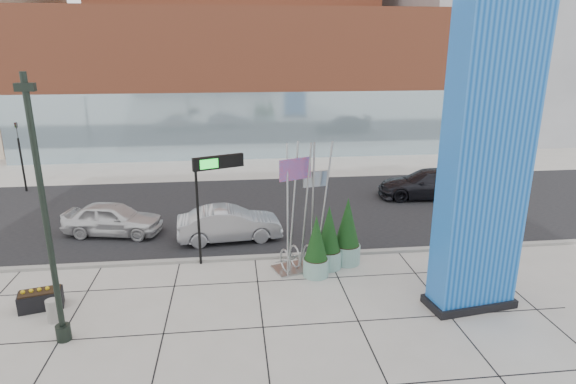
{
  "coord_description": "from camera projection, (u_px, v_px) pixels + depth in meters",
  "views": [
    {
      "loc": [
        0.27,
        -13.91,
        8.3
      ],
      "look_at": [
        2.12,
        2.0,
        3.41
      ],
      "focal_mm": 30.0,
      "sensor_mm": 36.0,
      "label": 1
    }
  ],
  "objects": [
    {
      "name": "box_planter_north",
      "position": [
        41.0,
        299.0,
        15.78
      ],
      "size": [
        1.47,
        0.99,
        0.74
      ],
      "rotation": [
        0.0,
        0.0,
        0.26
      ],
      "color": "black",
      "rests_on": "ground"
    },
    {
      "name": "building_grey_parking",
      "position": [
        498.0,
        38.0,
        46.25
      ],
      "size": [
        20.0,
        18.0,
        18.0
      ],
      "primitive_type": "cube",
      "color": "slate",
      "rests_on": "ground"
    },
    {
      "name": "round_planter_west",
      "position": [
        329.0,
        239.0,
        18.43
      ],
      "size": [
        1.01,
        1.01,
        2.53
      ],
      "color": "#81AEA4",
      "rests_on": "ground"
    },
    {
      "name": "round_planter_mid",
      "position": [
        316.0,
        248.0,
        17.78
      ],
      "size": [
        0.96,
        0.96,
        2.4
      ],
      "color": "#81AEA4",
      "rests_on": "ground"
    },
    {
      "name": "street_asphalt",
      "position": [
        230.0,
        211.0,
        25.11
      ],
      "size": [
        80.0,
        12.0,
        0.02
      ],
      "primitive_type": "cube",
      "color": "black",
      "rests_on": "ground"
    },
    {
      "name": "traffic_signal",
      "position": [
        20.0,
        153.0,
        27.86
      ],
      "size": [
        0.15,
        0.18,
        4.1
      ],
      "color": "black",
      "rests_on": "ground"
    },
    {
      "name": "public_art_sculpture",
      "position": [
        302.0,
        236.0,
        18.39
      ],
      "size": [
        2.42,
        1.72,
        4.98
      ],
      "rotation": [
        0.0,
        0.0,
        0.31
      ],
      "color": "#A5A7A9",
      "rests_on": "ground"
    },
    {
      "name": "tower_podium",
      "position": [
        240.0,
        81.0,
        39.76
      ],
      "size": [
        34.0,
        10.0,
        11.0
      ],
      "primitive_type": "cube",
      "color": "brown",
      "rests_on": "ground"
    },
    {
      "name": "ground",
      "position": [
        230.0,
        312.0,
        15.61
      ],
      "size": [
        160.0,
        160.0,
        0.0
      ],
      "primitive_type": "plane",
      "color": "#9E9991",
      "rests_on": "ground"
    },
    {
      "name": "car_white_west",
      "position": [
        113.0,
        219.0,
        21.83
      ],
      "size": [
        4.66,
        2.6,
        1.5
      ],
      "primitive_type": "imported",
      "rotation": [
        0.0,
        0.0,
        1.37
      ],
      "color": "silver",
      "rests_on": "ground"
    },
    {
      "name": "curb_edge",
      "position": [
        230.0,
        259.0,
        19.39
      ],
      "size": [
        80.0,
        0.3,
        0.12
      ],
      "primitive_type": "cube",
      "color": "gray",
      "rests_on": "ground"
    },
    {
      "name": "lamp_post",
      "position": [
        49.0,
        241.0,
        13.24
      ],
      "size": [
        0.48,
        0.42,
        7.68
      ],
      "rotation": [
        0.0,
        0.0,
        -0.01
      ],
      "color": "black",
      "rests_on": "ground"
    },
    {
      "name": "round_planter_east",
      "position": [
        347.0,
        233.0,
        18.81
      ],
      "size": [
        1.08,
        1.08,
        2.71
      ],
      "color": "#81AEA4",
      "rests_on": "ground"
    },
    {
      "name": "concrete_bollard",
      "position": [
        53.0,
        311.0,
        15.0
      ],
      "size": [
        0.38,
        0.38,
        0.74
      ],
      "primitive_type": "cylinder",
      "color": "gray",
      "rests_on": "ground"
    },
    {
      "name": "overhead_street_sign",
      "position": [
        215.0,
        173.0,
        18.1
      ],
      "size": [
        1.95,
        0.9,
        4.29
      ],
      "rotation": [
        0.0,
        0.0,
        0.37
      ],
      "color": "black",
      "rests_on": "ground"
    },
    {
      "name": "car_silver_mid",
      "position": [
        230.0,
        224.0,
        21.19
      ],
      "size": [
        4.66,
        1.99,
        1.49
      ],
      "primitive_type": "imported",
      "rotation": [
        0.0,
        0.0,
        1.66
      ],
      "color": "#9C9DA3",
      "rests_on": "ground"
    },
    {
      "name": "car_dark_east",
      "position": [
        428.0,
        184.0,
        27.13
      ],
      "size": [
        5.72,
        2.81,
        1.6
      ],
      "primitive_type": "imported",
      "rotation": [
        0.0,
        0.0,
        -1.68
      ],
      "color": "black",
      "rests_on": "ground"
    },
    {
      "name": "tower_glass_front",
      "position": [
        242.0,
        126.0,
        36.08
      ],
      "size": [
        34.0,
        0.6,
        5.0
      ],
      "primitive_type": "cube",
      "color": "#8CA5B2",
      "rests_on": "ground"
    },
    {
      "name": "blue_pylon",
      "position": [
        485.0,
        171.0,
        14.72
      ],
      "size": [
        3.02,
        1.69,
        9.55
      ],
      "rotation": [
        0.0,
        0.0,
        0.15
      ],
      "color": "#0B48AB",
      "rests_on": "ground"
    }
  ]
}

